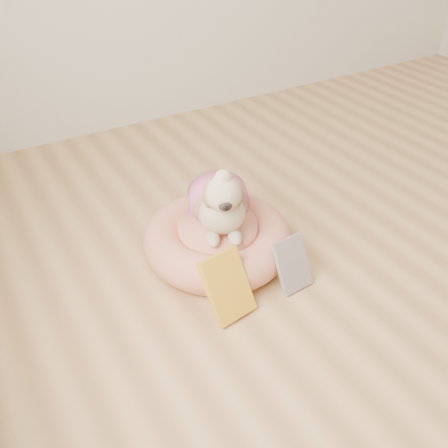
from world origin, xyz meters
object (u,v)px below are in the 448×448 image
dog (220,189)px  book_yellow (227,286)px  book_white (292,264)px  pet_bed (218,239)px

dog → book_yellow: bearing=-91.9°
book_yellow → book_white: size_ratio=1.18×
pet_bed → book_yellow: book_yellow is taller
dog → book_white: 0.39m
pet_bed → book_yellow: 0.31m
pet_bed → book_white: book_white is taller
book_yellow → book_white: 0.27m
dog → book_white: bearing=-41.7°
book_white → book_yellow: bearing=173.9°
dog → book_white: size_ratio=2.04×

